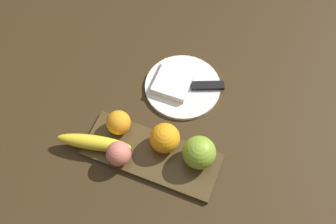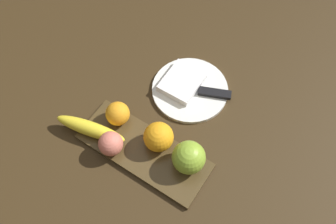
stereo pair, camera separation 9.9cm
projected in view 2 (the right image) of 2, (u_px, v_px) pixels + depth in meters
The scene contains 10 objects.
ground_plane at pixel (159, 146), 0.99m from camera, with size 2.40×2.40×0.00m, color #372814.
fruit_tray at pixel (144, 151), 0.98m from camera, with size 0.34×0.13×0.01m, color #48371C.
apple at pixel (189, 157), 0.92m from camera, with size 0.08×0.08×0.08m, color #87AE30.
banana at pixel (90, 129), 0.98m from camera, with size 0.19×0.04×0.04m, color yellow.
orange_near_apple at pixel (118, 114), 0.99m from camera, with size 0.06×0.06×0.06m, color orange.
orange_near_banana at pixel (159, 136), 0.95m from camera, with size 0.08×0.08×0.08m, color orange.
peach at pixel (111, 144), 0.95m from camera, with size 0.06×0.06×0.06m, color #D8725F.
dinner_plate at pixel (190, 90), 1.07m from camera, with size 0.21×0.21×0.01m, color white.
folded_napkin at pixel (182, 82), 1.06m from camera, with size 0.10×0.11×0.02m, color white.
knife at pixel (209, 92), 1.06m from camera, with size 0.17×0.09×0.01m.
Camera 2 is at (-0.25, 0.34, 0.91)m, focal length 41.59 mm.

